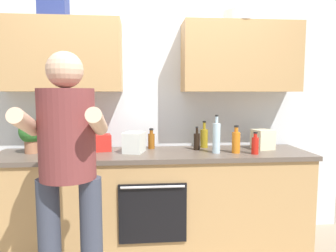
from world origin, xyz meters
TOP-DOWN VIEW (x-y plane):
  - ground_plane at (0.00, 0.00)m, footprint 12.00×12.00m
  - back_wall_unit at (-0.00, 0.27)m, footprint 4.00×0.39m
  - counter at (-0.00, -0.00)m, footprint 2.84×0.67m
  - person_standing at (-0.56, -0.85)m, footprint 0.49×0.45m
  - bottle_water at (0.56, -0.08)m, footprint 0.07×0.07m
  - bottle_oil at (0.51, 0.21)m, footprint 0.07×0.07m
  - bottle_hotsauce at (0.89, -0.16)m, footprint 0.06×0.06m
  - bottle_syrup at (-0.01, 0.20)m, footprint 0.06×0.06m
  - bottle_soy at (0.41, 0.09)m, footprint 0.06×0.06m
  - bottle_juice at (0.74, -0.09)m, footprint 0.07×0.07m
  - cup_coffee at (-0.74, 0.09)m, footprint 0.09×0.09m
  - potted_herb at (-1.09, 0.07)m, footprint 0.21×0.21m
  - grocery_bag_produce at (-0.18, 0.01)m, footprint 0.22×0.24m
  - grocery_bag_crisps at (-0.52, 0.11)m, footprint 0.27×0.20m
  - grocery_bag_rice at (1.05, 0.07)m, footprint 0.20×0.21m

SIDE VIEW (x-z plane):
  - ground_plane at x=0.00m, z-range 0.00..0.00m
  - counter at x=0.00m, z-range 0.00..0.90m
  - cup_coffee at x=-0.74m, z-range 0.90..1.00m
  - grocery_bag_crisps at x=-0.52m, z-range 0.90..1.05m
  - bottle_hotsauce at x=0.89m, z-range 0.88..1.08m
  - bottle_syrup at x=-0.01m, z-range 0.88..1.08m
  - bottle_soy at x=0.41m, z-range 0.87..1.10m
  - grocery_bag_produce at x=-0.18m, z-range 0.90..1.08m
  - grocery_bag_rice at x=1.05m, z-range 0.90..1.09m
  - bottle_oil at x=0.51m, z-range 0.87..1.13m
  - person_standing at x=-0.56m, z-range 0.16..1.84m
  - bottle_juice at x=0.74m, z-range 0.88..1.13m
  - bottle_water at x=0.56m, z-range 0.87..1.21m
  - potted_herb at x=-1.09m, z-range 0.92..1.22m
  - back_wall_unit at x=0.00m, z-range 0.24..2.74m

